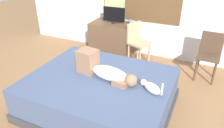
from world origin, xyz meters
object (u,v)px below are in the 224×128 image
(cat, at_px, (151,87))
(desk, at_px, (112,39))
(person_lying, at_px, (104,70))
(cup, at_px, (130,22))
(bed, at_px, (100,94))
(tv_monitor, at_px, (114,15))
(chair_by_desk, at_px, (137,40))
(chair_spare, at_px, (209,53))

(cat, height_order, desk, cat)
(person_lying, xyz_separation_m, cup, (-0.33, 1.90, 0.14))
(person_lying, bearing_deg, cat, -6.54)
(bed, bearing_deg, tv_monitor, 108.69)
(cat, bearing_deg, bed, 178.40)
(bed, relative_size, cup, 23.38)
(bed, xyz_separation_m, chair_by_desk, (-0.03, 1.67, 0.24))
(cup, bearing_deg, bed, -81.59)
(cat, xyz_separation_m, cup, (-1.04, 1.99, 0.18))
(bed, xyz_separation_m, tv_monitor, (-0.62, 1.83, 0.66))
(cat, distance_m, cup, 2.25)
(person_lying, distance_m, chair_by_desk, 1.62)
(tv_monitor, relative_size, cup, 5.52)
(bed, distance_m, cup, 2.05)
(bed, height_order, cup, cup)
(desk, bearing_deg, chair_by_desk, -14.11)
(person_lying, distance_m, desk, 1.93)
(desk, distance_m, chair_spare, 2.05)
(bed, xyz_separation_m, cat, (0.75, -0.02, 0.34))
(cup, relative_size, chair_by_desk, 0.10)
(tv_monitor, relative_size, chair_by_desk, 0.56)
(cup, distance_m, chair_by_desk, 0.48)
(cup, bearing_deg, chair_spare, -10.96)
(cat, xyz_separation_m, chair_by_desk, (-0.78, 1.69, -0.09))
(bed, distance_m, tv_monitor, 2.05)
(bed, height_order, tv_monitor, tv_monitor)
(cup, xyz_separation_m, chair_by_desk, (0.26, -0.29, -0.28))
(tv_monitor, height_order, chair_spare, tv_monitor)
(person_lying, distance_m, cat, 0.72)
(bed, height_order, chair_spare, chair_spare)
(person_lying, xyz_separation_m, cat, (0.71, -0.08, -0.05))
(cup, xyz_separation_m, chair_spare, (1.65, -0.32, -0.28))
(bed, distance_m, cat, 0.82)
(bed, bearing_deg, desk, 110.18)
(desk, xyz_separation_m, cup, (0.38, 0.13, 0.41))
(bed, height_order, chair_by_desk, chair_by_desk)
(cat, bearing_deg, chair_by_desk, 114.65)
(person_lying, bearing_deg, chair_by_desk, 92.22)
(cat, xyz_separation_m, desk, (-1.42, 1.86, -0.23))
(cat, bearing_deg, tv_monitor, 126.45)
(bed, relative_size, cat, 6.22)
(desk, height_order, tv_monitor, tv_monitor)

